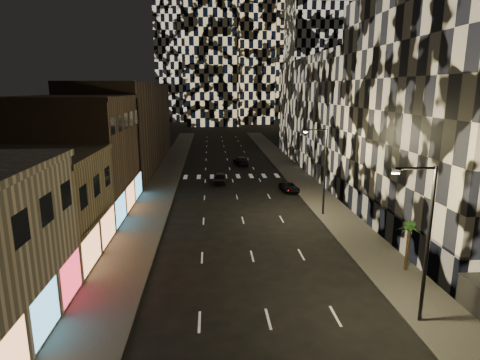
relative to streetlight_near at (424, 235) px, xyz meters
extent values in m
cube|color=#47443F|center=(-18.35, 40.00, -5.28)|extent=(4.00, 120.00, 0.15)
cube|color=#47443F|center=(1.65, 40.00, -5.28)|extent=(4.00, 120.00, 0.15)
cube|color=#4C4C47|center=(-16.25, 40.00, -5.28)|extent=(0.20, 120.00, 0.15)
cube|color=#4C4C47|center=(-0.45, 40.00, -5.28)|extent=(0.20, 120.00, 0.15)
cube|color=#857450|center=(-25.35, 11.00, -1.35)|extent=(10.00, 10.00, 8.00)
cube|color=brown|center=(-25.35, 23.50, 0.65)|extent=(10.00, 15.00, 12.00)
cube|color=brown|center=(-25.35, 50.00, 1.65)|extent=(10.00, 40.00, 14.00)
cube|color=#232326|center=(11.65, 14.50, 5.65)|extent=(16.00, 25.00, 22.00)
cube|color=#383838|center=(3.95, 14.50, -3.85)|extent=(0.60, 25.00, 3.00)
cube|color=#232326|center=(11.65, 47.00, 3.65)|extent=(16.00, 40.00, 18.00)
cylinder|color=black|center=(0.25, 0.00, -0.70)|extent=(0.20, 0.20, 9.00)
cylinder|color=black|center=(-0.85, 0.00, 3.70)|extent=(2.20, 0.14, 0.14)
cube|color=black|center=(-1.95, 0.00, 3.58)|extent=(0.50, 0.25, 0.18)
cube|color=#FFEAB2|center=(-1.95, 0.00, 3.46)|extent=(0.35, 0.18, 0.06)
cylinder|color=black|center=(0.25, 20.00, -0.70)|extent=(0.20, 0.20, 9.00)
cylinder|color=black|center=(-0.85, 20.00, 3.70)|extent=(2.20, 0.14, 0.14)
cube|color=black|center=(-1.95, 20.00, 3.58)|extent=(0.50, 0.25, 0.18)
cube|color=#FFEAB2|center=(-1.95, 20.00, 3.46)|extent=(0.35, 0.18, 0.06)
imported|color=black|center=(-10.28, 35.32, -4.62)|extent=(2.04, 4.44, 1.48)
imported|color=black|center=(-6.18, 49.47, -4.65)|extent=(2.63, 5.09, 1.41)
imported|color=black|center=(-1.35, 30.19, -4.77)|extent=(2.27, 4.33, 1.16)
cylinder|color=#47331E|center=(2.59, 6.43, -3.62)|extent=(0.24, 0.24, 3.17)
sphere|color=#204A1A|center=(2.59, 6.43, -1.88)|extent=(0.69, 0.69, 0.69)
cone|color=#204A1A|center=(2.84, 6.43, -1.93)|extent=(1.38, 0.29, 0.84)
cone|color=#204A1A|center=(2.75, 6.62, -1.93)|extent=(1.08, 1.24, 0.84)
cone|color=#204A1A|center=(2.54, 6.67, -1.93)|extent=(0.56, 1.40, 0.84)
cone|color=#204A1A|center=(2.37, 6.54, -1.93)|extent=(1.36, 0.86, 0.84)
cone|color=#204A1A|center=(2.37, 6.33, -1.93)|extent=(1.36, 0.83, 0.84)
cone|color=#204A1A|center=(2.53, 6.19, -1.93)|extent=(0.59, 1.40, 0.84)
cone|color=#204A1A|center=(2.74, 6.24, -1.93)|extent=(1.06, 1.25, 0.84)
camera|label=1|loc=(-11.58, -19.77, 7.77)|focal=30.00mm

